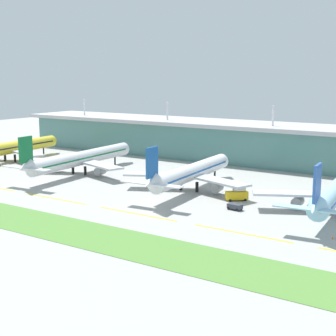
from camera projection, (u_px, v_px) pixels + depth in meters
name	position (u px, v px, depth m)	size (l,w,h in m)	color
ground_plane	(149.00, 214.00, 149.32)	(600.00, 600.00, 0.00)	#9E9E99
terminal_building	(277.00, 145.00, 229.91)	(288.00, 34.00, 27.31)	slate
airliner_nearest	(12.00, 148.00, 240.33)	(48.59, 64.79, 18.90)	yellow
airliner_near_middle	(81.00, 158.00, 209.26)	(48.64, 71.77, 18.90)	silver
airliner_center	(191.00, 173.00, 178.92)	(48.65, 63.25, 18.90)	white
airliner_far_middle	(336.00, 192.00, 149.50)	(48.62, 63.52, 18.90)	#9ED1EA
taxiway_stripe_mid_west	(55.00, 199.00, 167.76)	(28.00, 0.70, 0.04)	yellow
taxiway_stripe_centre	(137.00, 214.00, 149.35)	(28.00, 0.70, 0.04)	yellow
taxiway_stripe_mid_east	(242.00, 233.00, 130.94)	(28.00, 0.70, 0.04)	yellow
grass_verge	(93.00, 236.00, 129.03)	(300.00, 18.00, 0.10)	#518438
fuel_truck	(237.00, 194.00, 164.98)	(7.13, 6.71, 4.95)	gold
pushback_tug	(235.00, 206.00, 153.74)	(4.69, 3.03, 1.85)	#333842
safety_cone_nose_front	(333.00, 238.00, 126.46)	(0.56, 0.56, 0.70)	orange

